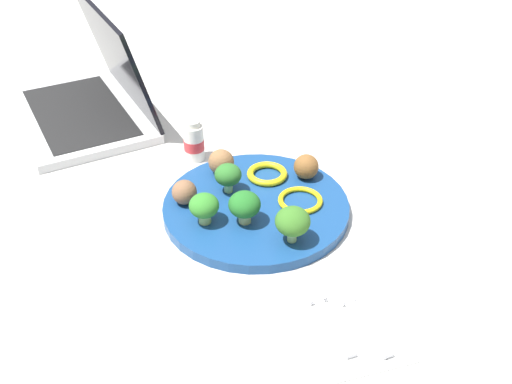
# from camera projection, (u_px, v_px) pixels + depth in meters

# --- Properties ---
(ground_plane) EXTENTS (4.00, 4.00, 0.00)m
(ground_plane) POSITION_uv_depth(u_px,v_px,m) (256.00, 211.00, 0.91)
(ground_plane) COLOR beige
(plate) EXTENTS (0.28, 0.28, 0.02)m
(plate) POSITION_uv_depth(u_px,v_px,m) (256.00, 207.00, 0.90)
(plate) COLOR navy
(plate) RESTS_ON ground_plane
(broccoli_floret_near_rim) EXTENTS (0.05, 0.05, 0.05)m
(broccoli_floret_near_rim) POSITION_uv_depth(u_px,v_px,m) (245.00, 205.00, 0.84)
(broccoli_floret_near_rim) COLOR #ABB770
(broccoli_floret_near_rim) RESTS_ON plate
(broccoli_floret_front_right) EXTENTS (0.05, 0.05, 0.05)m
(broccoli_floret_front_right) POSITION_uv_depth(u_px,v_px,m) (293.00, 222.00, 0.81)
(broccoli_floret_front_right) COLOR #90BB6F
(broccoli_floret_front_right) RESTS_ON plate
(broccoli_floret_back_right) EXTENTS (0.04, 0.04, 0.05)m
(broccoli_floret_back_right) POSITION_uv_depth(u_px,v_px,m) (228.00, 175.00, 0.90)
(broccoli_floret_back_right) COLOR #97D081
(broccoli_floret_back_right) RESTS_ON plate
(broccoli_floret_far_rim) EXTENTS (0.04, 0.04, 0.05)m
(broccoli_floret_far_rim) POSITION_uv_depth(u_px,v_px,m) (204.00, 206.00, 0.84)
(broccoli_floret_far_rim) COLOR #9FC168
(broccoli_floret_far_rim) RESTS_ON plate
(meatball_back_right) EXTENTS (0.04, 0.04, 0.04)m
(meatball_back_right) POSITION_uv_depth(u_px,v_px,m) (306.00, 167.00, 0.94)
(meatball_back_right) COLOR brown
(meatball_back_right) RESTS_ON plate
(meatball_near_rim) EXTENTS (0.04, 0.04, 0.04)m
(meatball_near_rim) POSITION_uv_depth(u_px,v_px,m) (184.00, 192.00, 0.89)
(meatball_near_rim) COLOR brown
(meatball_near_rim) RESTS_ON plate
(meatball_back_left) EXTENTS (0.04, 0.04, 0.04)m
(meatball_back_left) POSITION_uv_depth(u_px,v_px,m) (221.00, 162.00, 0.95)
(meatball_back_left) COLOR olive
(meatball_back_left) RESTS_ON plate
(pepper_ring_near_rim) EXTENTS (0.08, 0.08, 0.01)m
(pepper_ring_near_rim) POSITION_uv_depth(u_px,v_px,m) (267.00, 174.00, 0.95)
(pepper_ring_near_rim) COLOR yellow
(pepper_ring_near_rim) RESTS_ON plate
(pepper_ring_mid_right) EXTENTS (0.07, 0.07, 0.01)m
(pepper_ring_mid_right) POSITION_uv_depth(u_px,v_px,m) (300.00, 200.00, 0.90)
(pepper_ring_mid_right) COLOR yellow
(pepper_ring_mid_right) RESTS_ON plate
(napkin) EXTENTS (0.17, 0.13, 0.01)m
(napkin) POSITION_uv_depth(u_px,v_px,m) (343.00, 318.00, 0.73)
(napkin) COLOR white
(napkin) RESTS_ON ground_plane
(fork) EXTENTS (0.12, 0.02, 0.01)m
(fork) POSITION_uv_depth(u_px,v_px,m) (326.00, 314.00, 0.72)
(fork) COLOR silver
(fork) RESTS_ON napkin
(knife) EXTENTS (0.15, 0.02, 0.01)m
(knife) POSITION_uv_depth(u_px,v_px,m) (354.00, 308.00, 0.73)
(knife) COLOR silver
(knife) RESTS_ON napkin
(yogurt_bottle) EXTENTS (0.03, 0.03, 0.07)m
(yogurt_bottle) POSITION_uv_depth(u_px,v_px,m) (194.00, 142.00, 1.01)
(yogurt_bottle) COLOR white
(yogurt_bottle) RESTS_ON ground_plane
(laptop) EXTENTS (0.35, 0.27, 0.21)m
(laptop) POSITION_uv_depth(u_px,v_px,m) (90.00, 98.00, 1.13)
(laptop) COLOR silver
(laptop) RESTS_ON ground_plane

